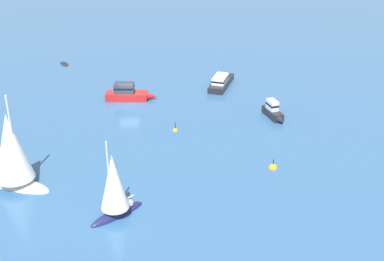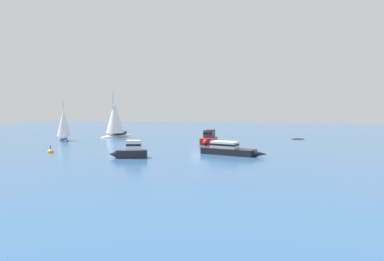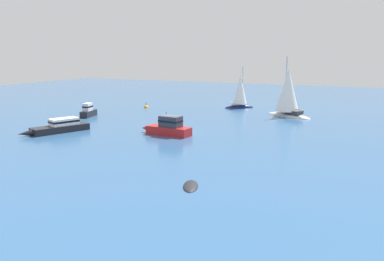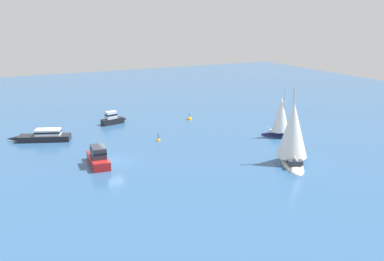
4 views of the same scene
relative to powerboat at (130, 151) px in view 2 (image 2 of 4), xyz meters
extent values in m
plane|color=#2D5684|center=(5.41, 17.41, -0.81)|extent=(160.00, 160.00, 0.00)
cube|color=black|center=(0.16, 0.05, -0.35)|extent=(3.76, 2.03, 0.92)
cone|color=black|center=(-1.96, -0.49, -0.35)|extent=(1.09, 1.11, 0.92)
cube|color=silver|center=(0.37, 0.10, 0.69)|extent=(1.85, 1.33, 1.15)
cube|color=black|center=(0.37, 0.10, 0.74)|extent=(1.90, 1.38, 0.24)
cylinder|color=#19994C|center=(0.20, -0.27, 0.57)|extent=(0.32, 0.32, 0.92)
sphere|color=#A47753|center=(0.20, -0.27, 1.14)|extent=(0.24, 0.24, 0.24)
cube|color=black|center=(11.16, 4.81, -0.41)|extent=(7.15, 4.44, 0.80)
cone|color=black|center=(15.12, 3.26, -0.41)|extent=(1.89, 1.37, 0.80)
cube|color=white|center=(10.67, 5.00, 0.41)|extent=(3.68, 2.75, 0.85)
cube|color=black|center=(10.67, 5.00, 0.46)|extent=(3.73, 2.80, 0.24)
ellipsoid|color=#191E4C|center=(-18.83, 17.59, -0.81)|extent=(4.24, 4.83, 1.07)
cube|color=silver|center=(-18.43, 17.10, -0.10)|extent=(1.64, 1.75, 0.35)
cylinder|color=silver|center=(-19.16, 18.00, 3.02)|extent=(0.15, 0.15, 6.58)
cylinder|color=silver|center=(-18.41, 17.08, 0.33)|extent=(1.58, 1.91, 0.12)
cone|color=white|center=(-18.90, 17.69, 2.50)|extent=(3.33, 3.33, 4.94)
cube|color=#B21E1E|center=(7.11, 17.67, -0.31)|extent=(2.32, 5.48, 1.00)
cone|color=#B21E1E|center=(6.83, 14.39, -0.31)|extent=(1.12, 1.41, 1.00)
cube|color=#2D333D|center=(7.13, 17.94, 0.83)|extent=(1.71, 2.62, 1.26)
cube|color=black|center=(7.13, 17.94, 0.89)|extent=(1.75, 2.66, 0.24)
ellipsoid|color=black|center=(22.59, 27.90, -0.81)|extent=(2.94, 2.05, 0.39)
ellipsoid|color=silver|center=(-13.06, 27.46, -0.81)|extent=(5.55, 8.00, 0.99)
cube|color=#2D333D|center=(-12.64, 28.30, -0.06)|extent=(2.47, 2.81, 0.51)
cylinder|color=silver|center=(-13.41, 26.76, 3.94)|extent=(0.20, 0.20, 8.51)
cylinder|color=silver|center=(-12.62, 28.33, 0.44)|extent=(1.73, 3.21, 0.16)
cone|color=white|center=(-13.23, 27.12, 3.18)|extent=(4.73, 4.73, 6.38)
sphere|color=orange|center=(-2.74, 11.86, -0.81)|extent=(0.59, 0.59, 0.59)
cylinder|color=black|center=(-2.74, 11.86, -0.13)|extent=(0.08, 0.08, 0.76)
sphere|color=orange|center=(-12.02, 2.70, -0.81)|extent=(0.85, 0.85, 0.85)
cylinder|color=black|center=(-12.02, 2.70, -0.12)|extent=(0.08, 0.08, 0.52)
camera|label=1|loc=(-55.29, 14.15, 24.32)|focal=48.08mm
camera|label=2|loc=(14.04, -38.09, 5.12)|focal=31.98mm
camera|label=3|loc=(47.32, 39.72, 8.68)|focal=37.18mm
camera|label=4|loc=(18.74, 64.97, 16.25)|focal=40.71mm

